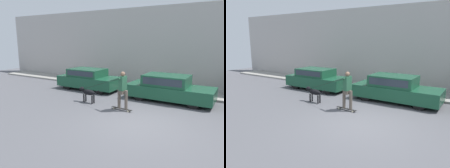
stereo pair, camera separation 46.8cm
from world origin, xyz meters
The scene contains 7 objects.
ground_plane centered at (0.00, 0.00, 0.00)m, with size 36.00×36.00×0.00m, color #545459.
back_wall centered at (0.00, 6.85, 2.60)m, with size 32.00×0.30×5.19m.
sidewalk_curb centered at (0.00, 5.70, 0.06)m, with size 30.00×1.96×0.11m.
parked_car_0 centered at (-5.13, 3.76, 0.65)m, with size 3.97×1.75×1.31m.
parked_car_1 centered at (-0.06, 3.76, 0.64)m, with size 4.35×1.76×1.34m.
dog centered at (-3.41, 1.36, 0.51)m, with size 1.25×0.32×0.76m.
skateboarder centered at (-1.34, 1.14, 1.00)m, with size 2.95×0.57×1.76m.
Camera 1 is at (3.08, -7.07, 3.13)m, focal length 35.00 mm.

